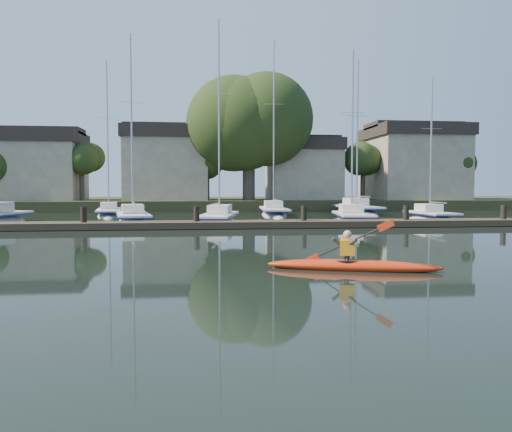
{
  "coord_description": "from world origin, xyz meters",
  "views": [
    {
      "loc": [
        -2.89,
        -13.49,
        2.22
      ],
      "look_at": [
        -0.83,
        4.34,
        1.2
      ],
      "focal_mm": 35.0,
      "sensor_mm": 36.0,
      "label": 1
    }
  ],
  "objects": [
    {
      "name": "sailboat_1",
      "position": [
        -7.06,
        19.05,
        -0.18
      ],
      "size": [
        3.37,
        8.31,
        13.22
      ],
      "rotation": [
        0.0,
        0.0,
        0.18
      ],
      "color": "silver",
      "rests_on": "ground"
    },
    {
      "name": "sailboat_6",
      "position": [
        3.18,
        26.43,
        -0.18
      ],
      "size": [
        2.68,
        9.77,
        15.35
      ],
      "rotation": [
        0.0,
        0.0,
        -0.07
      ],
      "color": "silver",
      "rests_on": "ground"
    },
    {
      "name": "kayak",
      "position": [
        1.22,
        -0.53,
        0.18
      ],
      "size": [
        4.66,
        1.97,
        1.5
      ],
      "rotation": [
        0.0,
        0.0,
        -0.3
      ],
      "color": "#C2390E",
      "rests_on": "ground"
    },
    {
      "name": "shore",
      "position": [
        1.61,
        40.29,
        3.23
      ],
      "size": [
        90.0,
        25.25,
        12.75
      ],
      "color": "#2B371B",
      "rests_on": "ground"
    },
    {
      "name": "sailboat_3",
      "position": [
        7.02,
        17.9,
        -0.18
      ],
      "size": [
        3.17,
        7.85,
        12.31
      ],
      "rotation": [
        0.0,
        0.0,
        -0.16
      ],
      "color": "silver",
      "rests_on": "ground"
    },
    {
      "name": "sailboat_4",
      "position": [
        12.96,
        19.05,
        -0.18
      ],
      "size": [
        2.0,
        6.46,
        10.94
      ],
      "rotation": [
        0.0,
        0.0,
        -0.01
      ],
      "color": "silver",
      "rests_on": "ground"
    },
    {
      "name": "ground",
      "position": [
        0.0,
        0.0,
        0.0
      ],
      "size": [
        160.0,
        160.0,
        0.0
      ],
      "primitive_type": "plane",
      "color": "black",
      "rests_on": "ground"
    },
    {
      "name": "sailboat_2",
      "position": [
        -1.61,
        18.14,
        -0.17
      ],
      "size": [
        3.42,
        8.67,
        14.0
      ],
      "rotation": [
        0.0,
        0.0,
        -0.18
      ],
      "color": "silver",
      "rests_on": "ground"
    },
    {
      "name": "sailboat_5",
      "position": [
        -9.9,
        26.68,
        -0.16
      ],
      "size": [
        3.01,
        8.16,
        13.2
      ],
      "rotation": [
        0.0,
        0.0,
        0.15
      ],
      "color": "silver",
      "rests_on": "ground"
    },
    {
      "name": "dock",
      "position": [
        0.0,
        14.0,
        0.2
      ],
      "size": [
        34.0,
        2.0,
        1.8
      ],
      "color": "#403224",
      "rests_on": "ground"
    },
    {
      "name": "sailboat_7",
      "position": [
        10.54,
        27.58,
        -0.21
      ],
      "size": [
        2.38,
        8.95,
        14.43
      ],
      "rotation": [
        0.0,
        0.0,
        0.0
      ],
      "color": "silver",
      "rests_on": "ground"
    }
  ]
}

